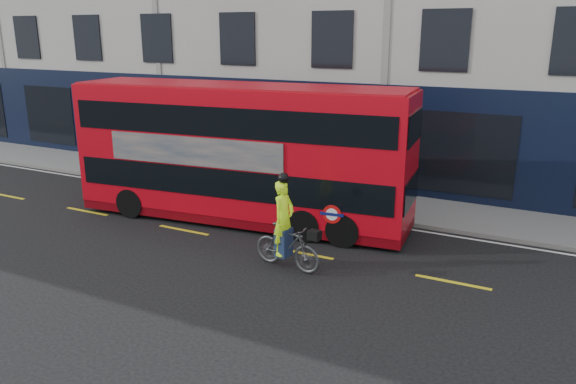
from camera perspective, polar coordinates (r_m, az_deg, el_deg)
The scene contains 7 objects.
ground at distance 14.07m, azimuth -1.18°, elevation -8.30°, with size 120.00×120.00×0.00m, color black.
pavement at distance 19.65m, azimuth 7.86°, elevation -1.10°, with size 60.00×3.00×0.12m, color slate.
kerb at distance 18.30m, azimuth 6.28°, elevation -2.32°, with size 60.00×0.12×0.13m, color slate.
road_edge_line at distance 18.06m, azimuth 5.93°, elevation -2.77°, with size 58.00×0.10×0.01m, color silver.
lane_dashes at distance 15.30m, azimuth 1.50°, elevation -6.22°, with size 58.00×0.12×0.01m, color yellow, non-canonical shape.
bus at distance 17.41m, azimuth -4.71°, elevation 4.00°, with size 10.75×3.45×4.26m.
cyclist at distance 14.10m, azimuth -0.21°, elevation -4.59°, with size 1.98×0.80×2.48m.
Camera 1 is at (6.12, -11.27, 5.80)m, focal length 35.00 mm.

